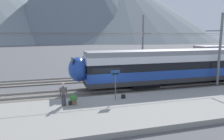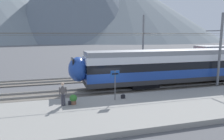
{
  "view_description": "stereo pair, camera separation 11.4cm",
  "coord_description": "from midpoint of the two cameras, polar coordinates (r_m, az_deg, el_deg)",
  "views": [
    {
      "loc": [
        -4.66,
        -17.82,
        5.37
      ],
      "look_at": [
        1.39,
        2.97,
        1.77
      ],
      "focal_mm": 33.91,
      "sensor_mm": 36.0,
      "label": 1
    },
    {
      "loc": [
        -4.55,
        -17.85,
        5.37
      ],
      "look_at": [
        1.39,
        2.97,
        1.77
      ],
      "focal_mm": 33.91,
      "sensor_mm": 36.0,
      "label": 2
    }
  ],
  "objects": [
    {
      "name": "platform_sign",
      "position": [
        16.33,
        0.73,
        -2.31
      ],
      "size": [
        0.7,
        0.08,
        2.32
      ],
      "color": "#59595B",
      "rests_on": "platform_slab"
    },
    {
      "name": "catenary_mast_mid",
      "position": [
        23.55,
        26.68,
        4.96
      ],
      "size": [
        47.14,
        2.32,
        7.48
      ],
      "color": "slate",
      "rests_on": "ground"
    },
    {
      "name": "ground_plane",
      "position": [
        19.19,
        -1.67,
        -6.81
      ],
      "size": [
        400.0,
        400.0,
        0.0
      ],
      "primitive_type": "plane",
      "color": "#565659"
    },
    {
      "name": "passenger_walking",
      "position": [
        15.55,
        -13.19,
        -6.03
      ],
      "size": [
        0.53,
        0.22,
        1.69
      ],
      "color": "#383842",
      "rests_on": "platform_slab"
    },
    {
      "name": "mountain_right_ridge",
      "position": [
        210.22,
        1.47,
        16.22
      ],
      "size": [
        185.32,
        185.32,
        60.36
      ],
      "primitive_type": "cone",
      "color": "slate",
      "rests_on": "ground"
    },
    {
      "name": "track_far",
      "position": [
        25.84,
        -5.6,
        -2.44
      ],
      "size": [
        120.0,
        3.0,
        0.28
      ],
      "color": "#6B6359",
      "rests_on": "ground"
    },
    {
      "name": "catenary_mast_far_side",
      "position": [
        29.63,
        8.31,
        7.02
      ],
      "size": [
        47.14,
        2.56,
        8.04
      ],
      "color": "slate",
      "rests_on": "ground"
    },
    {
      "name": "track_near",
      "position": [
        20.35,
        -2.57,
        -5.67
      ],
      "size": [
        120.0,
        3.0,
        0.28
      ],
      "color": "#6B6359",
      "rests_on": "ground"
    },
    {
      "name": "handbag_near_sign",
      "position": [
        17.06,
        2.89,
        -7.15
      ],
      "size": [
        0.32,
        0.18,
        0.43
      ],
      "color": "black",
      "rests_on": "platform_slab"
    },
    {
      "name": "potted_plant_platform_edge",
      "position": [
        15.83,
        -10.47,
        -7.64
      ],
      "size": [
        0.55,
        0.55,
        0.74
      ],
      "color": "brown",
      "rests_on": "platform_slab"
    },
    {
      "name": "handbag_beside_passenger",
      "position": [
        15.86,
        -11.24,
        -8.7
      ],
      "size": [
        0.32,
        0.18,
        0.39
      ],
      "color": "black",
      "rests_on": "platform_slab"
    },
    {
      "name": "platform_slab",
      "position": [
        15.04,
        2.71,
        -10.79
      ],
      "size": [
        120.0,
        6.87,
        0.34
      ],
      "primitive_type": "cube",
      "color": "gray",
      "rests_on": "ground"
    },
    {
      "name": "train_near_platform",
      "position": [
        26.03,
        25.93,
        1.56
      ],
      "size": [
        31.73,
        2.97,
        4.27
      ],
      "color": "#2D2D30",
      "rests_on": "track_near"
    }
  ]
}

